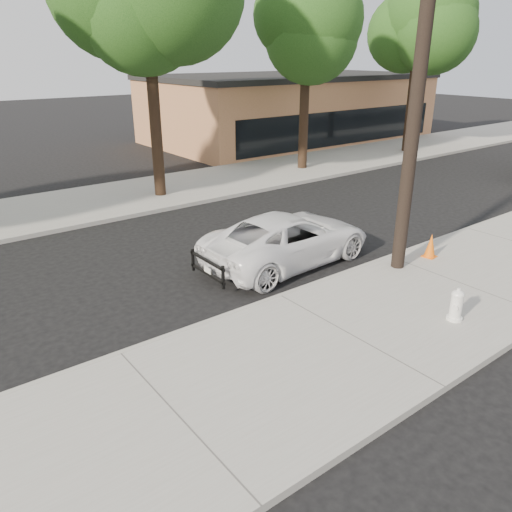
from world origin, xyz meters
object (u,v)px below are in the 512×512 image
at_px(police_cruiser, 288,238).
at_px(traffic_cone, 431,246).
at_px(utility_pole, 418,88).
at_px(fire_hydrant, 456,306).

bearing_deg(police_cruiser, traffic_cone, -130.32).
height_order(utility_pole, traffic_cone, utility_pole).
xyz_separation_m(utility_pole, police_cruiser, (-1.90, 2.30, -4.00)).
xyz_separation_m(utility_pole, traffic_cone, (1.27, -0.11, -4.22)).
bearing_deg(fire_hydrant, utility_pole, 37.58).
height_order(police_cruiser, traffic_cone, police_cruiser).
distance_m(utility_pole, traffic_cone, 4.41).
distance_m(fire_hydrant, traffic_cone, 3.61).
height_order(fire_hydrant, traffic_cone, fire_hydrant).
distance_m(utility_pole, police_cruiser, 4.99).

